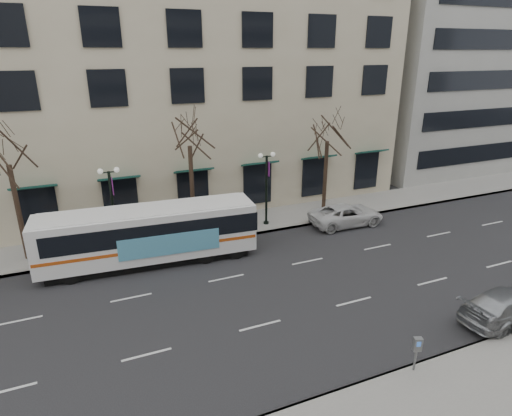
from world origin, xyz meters
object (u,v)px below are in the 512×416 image
white_pickup (346,215)px  lamp_post_left (113,205)px  silver_car (508,305)px  tree_far_right (328,128)px  city_bus (150,233)px  tree_far_left (5,147)px  tree_far_mid (189,131)px  pay_station (417,347)px  lamp_post_right (267,185)px

white_pickup → lamp_post_left: bearing=84.5°
silver_car → white_pickup: size_ratio=0.95×
tree_far_right → lamp_post_left: 15.40m
city_bus → white_pickup: bearing=5.9°
tree_far_left → tree_far_mid: size_ratio=0.98×
city_bus → tree_far_right: bearing=16.9°
tree_far_right → silver_car: (0.54, -15.00, -5.69)m
tree_far_mid → tree_far_right: bearing=-0.0°
white_pickup → tree_far_left: bearing=84.6°
tree_far_right → pay_station: (-5.81, -16.10, -5.22)m
tree_far_right → lamp_post_right: 6.11m
tree_far_mid → lamp_post_left: tree_far_mid is taller
lamp_post_left → pay_station: lamp_post_left is taller
tree_far_mid → tree_far_right: 10.01m
white_pickup → tree_far_right: bearing=7.6°
lamp_post_left → city_bus: bearing=-55.2°
tree_far_right → silver_car: bearing=-88.0°
tree_far_mid → silver_car: (10.54, -15.00, -6.18)m
tree_far_mid → tree_far_right: (10.00, -0.00, -0.48)m
lamp_post_left → city_bus: lamp_post_left is taller
tree_far_left → silver_car: bearing=-36.1°
tree_far_right → lamp_post_left: (-14.99, -0.60, -3.48)m
tree_far_mid → pay_station: size_ratio=5.91×
lamp_post_left → silver_car: (15.53, -14.40, -2.21)m
tree_far_right → city_bus: tree_far_right is taller
tree_far_right → pay_station: bearing=-109.8°
pay_station → white_pickup: bearing=84.8°
tree_far_left → silver_car: tree_far_left is taller
tree_far_mid → white_pickup: bearing=-14.2°
tree_far_left → city_bus: size_ratio=0.68×
tree_far_mid → tree_far_left: bearing=-180.0°
tree_far_left → tree_far_right: tree_far_left is taller
tree_far_left → tree_far_right: bearing=0.0°
city_bus → white_pickup: size_ratio=2.33×
lamp_post_right → tree_far_left: bearing=177.7°
tree_far_mid → lamp_post_right: tree_far_mid is taller
tree_far_left → tree_far_mid: 10.00m
tree_far_mid → city_bus: (-3.31, -3.01, -5.11)m
lamp_post_right → white_pickup: size_ratio=0.99×
tree_far_mid → lamp_post_left: bearing=-173.1°
tree_far_mid → pay_station: (4.19, -16.10, -5.71)m
tree_far_left → lamp_post_right: tree_far_left is taller
tree_far_right → city_bus: 14.41m
lamp_post_left → pay_station: 18.10m
city_bus → pay_station: 15.10m
tree_far_left → lamp_post_right: 15.48m
tree_far_left → tree_far_mid: (10.00, 0.00, 0.21)m
tree_far_right → silver_car: 16.05m
pay_station → tree_far_mid: bearing=123.5°
tree_far_right → white_pickup: size_ratio=1.53×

